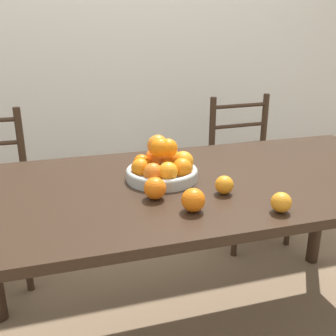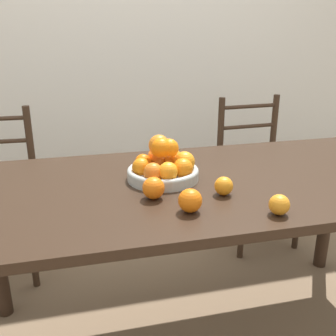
% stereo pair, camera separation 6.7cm
% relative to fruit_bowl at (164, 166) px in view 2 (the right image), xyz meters
% --- Properties ---
extents(ground_plane, '(12.00, 12.00, 0.00)m').
position_rel_fruit_bowl_xyz_m(ground_plane, '(0.14, -0.05, -0.80)').
color(ground_plane, '#7F664C').
extents(wall_back, '(8.00, 0.06, 2.60)m').
position_rel_fruit_bowl_xyz_m(wall_back, '(0.14, 1.46, 0.50)').
color(wall_back, silver).
rests_on(wall_back, ground_plane).
extents(dining_table, '(1.89, 0.87, 0.75)m').
position_rel_fruit_bowl_xyz_m(dining_table, '(0.14, -0.05, -0.14)').
color(dining_table, black).
rests_on(dining_table, ground_plane).
extents(fruit_bowl, '(0.28, 0.28, 0.17)m').
position_rel_fruit_bowl_xyz_m(fruit_bowl, '(0.00, 0.00, 0.00)').
color(fruit_bowl, '#B2B7B2').
rests_on(fruit_bowl, dining_table).
extents(orange_loose_0, '(0.07, 0.07, 0.07)m').
position_rel_fruit_bowl_xyz_m(orange_loose_0, '(0.17, -0.20, -0.02)').
color(orange_loose_0, orange).
rests_on(orange_loose_0, dining_table).
extents(orange_loose_1, '(0.08, 0.08, 0.08)m').
position_rel_fruit_bowl_xyz_m(orange_loose_1, '(-0.08, -0.17, -0.01)').
color(orange_loose_1, orange).
rests_on(orange_loose_1, dining_table).
extents(orange_loose_2, '(0.08, 0.08, 0.08)m').
position_rel_fruit_bowl_xyz_m(orange_loose_2, '(0.02, -0.30, -0.01)').
color(orange_loose_2, orange).
rests_on(orange_loose_2, dining_table).
extents(orange_loose_3, '(0.07, 0.07, 0.07)m').
position_rel_fruit_bowl_xyz_m(orange_loose_3, '(0.28, -0.39, -0.02)').
color(orange_loose_3, orange).
rests_on(orange_loose_3, dining_table).
extents(chair_right, '(0.44, 0.42, 0.91)m').
position_rel_fruit_bowl_xyz_m(chair_right, '(0.76, 0.72, -0.35)').
color(chair_right, '#382619').
rests_on(chair_right, ground_plane).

